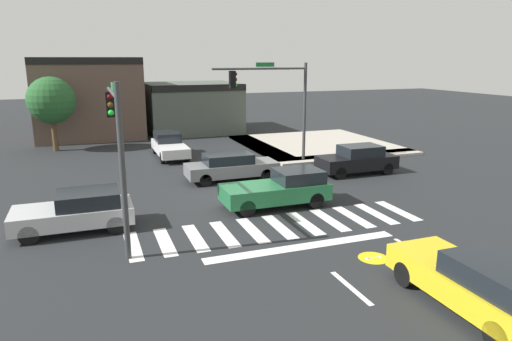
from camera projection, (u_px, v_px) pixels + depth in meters
The scene contains 15 objects.
ground_plane at pixel (241, 194), 21.18m from camera, with size 120.00×120.00×0.00m, color #232628.
crosswalk_near at pixel (279, 226), 17.08m from camera, with size 11.04×2.61×0.01m.
lane_markings at pixel (451, 329), 10.60m from camera, with size 6.80×20.25×0.01m.
bike_detector_marking at pixel (373, 258), 14.39m from camera, with size 0.95×0.95×0.01m.
curb_corner_northeast at pixel (312, 145), 32.61m from camera, with size 10.00×10.60×0.15m.
storefront_row at pixel (132, 102), 37.23m from camera, with size 15.79×7.02×6.17m.
traffic_signal_northeast at pixel (273, 93), 26.31m from camera, with size 5.70×0.32×5.86m.
traffic_signal_southwest at pixel (116, 131), 15.31m from camera, with size 0.32×4.99×5.44m.
car_white at pixel (169, 145), 29.08m from camera, with size 1.70×4.64×1.48m.
car_black at pixel (358, 160), 24.80m from camera, with size 4.24×1.74×1.54m.
car_green at pixel (280, 189), 19.32m from camera, with size 4.46×1.85×1.51m.
car_silver at pixel (77, 211), 16.57m from camera, with size 4.13×1.93×1.43m.
car_yellow at pixel (478, 283), 11.15m from camera, with size 1.73×4.56×1.51m.
car_gray at pixel (231, 166), 23.47m from camera, with size 4.66×1.72×1.39m.
roadside_tree at pixel (51, 101), 30.28m from camera, with size 3.10×3.10×4.95m.
Camera 1 is at (-6.38, -19.31, 6.08)m, focal length 32.27 mm.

